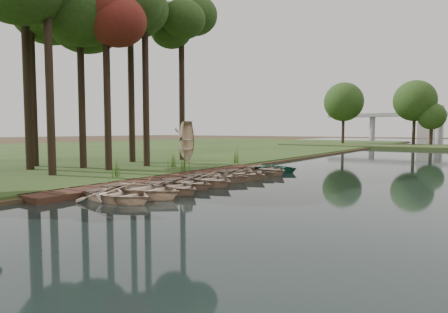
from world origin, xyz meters
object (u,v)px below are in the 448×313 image
Objects in this scene: rowboat_1 at (142,188)px; rowboat_2 at (173,185)px; rowboat_0 at (119,193)px; stored_rowboat at (187,159)px; boardwalk at (173,178)px.

rowboat_2 is (0.30, 1.53, -0.05)m from rowboat_1.
stored_rowboat is at bearing 28.53° from rowboat_0.
rowboat_0 is at bearing -174.21° from rowboat_2.
rowboat_0 is 0.87× the size of rowboat_1.
stored_rowboat is (-4.17, 6.08, 0.48)m from boardwalk.
boardwalk is 5.05× the size of stored_rowboat.
boardwalk is at bearing 24.27° from rowboat_1.
rowboat_1 is (0.02, 1.19, 0.05)m from rowboat_0.
rowboat_0 is 1.19m from rowboat_1.
rowboat_1 is at bearing -147.31° from stored_rowboat.
rowboat_0 is (2.53, -5.75, 0.24)m from boardwalk.
stored_rowboat is at bearing 50.03° from rowboat_2.
rowboat_0 is at bearing 174.08° from rowboat_1.
rowboat_1 is 12.59m from stored_rowboat.
stored_rowboat reaches higher than rowboat_2.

